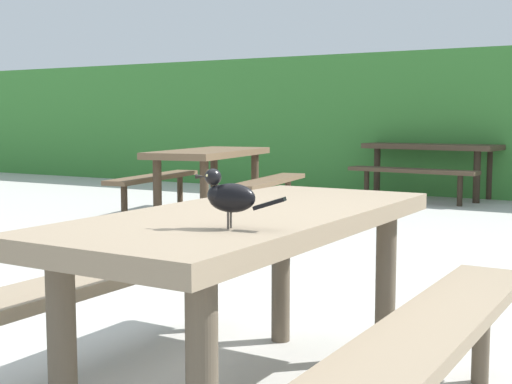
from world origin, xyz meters
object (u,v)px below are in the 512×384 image
bird_grackle (228,195)px  picnic_table_mid_left (210,166)px  picnic_table_foreground (252,259)px  picnic_table_mid_right (433,157)px

bird_grackle → picnic_table_mid_left: bearing=124.2°
bird_grackle → picnic_table_foreground: bearing=110.6°
picnic_table_mid_right → picnic_table_mid_left: bearing=-118.0°
bird_grackle → picnic_table_mid_right: bearing=101.0°
picnic_table_foreground → bird_grackle: (0.16, -0.42, 0.29)m
bird_grackle → picnic_table_mid_right: bird_grackle is taller
picnic_table_foreground → picnic_table_mid_right: same height
picnic_table_foreground → picnic_table_mid_left: bearing=125.4°
picnic_table_mid_left → picnic_table_mid_right: bearing=62.0°
picnic_table_mid_left → picnic_table_mid_right: same height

